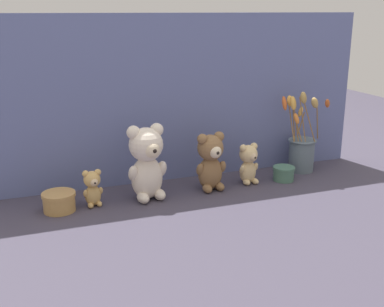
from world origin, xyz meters
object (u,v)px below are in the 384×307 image
(teddy_bear_large, at_px, (147,161))
(teddy_bear_tiny, at_px, (93,187))
(teddy_bear_medium, at_px, (211,160))
(decorative_tin_short, at_px, (284,173))
(flower_vase, at_px, (301,149))
(decorative_tin_tall, at_px, (59,202))
(teddy_bear_small, at_px, (248,163))

(teddy_bear_large, height_order, teddy_bear_tiny, teddy_bear_large)
(teddy_bear_medium, distance_m, decorative_tin_short, 0.31)
(teddy_bear_tiny, relative_size, decorative_tin_short, 1.51)
(teddy_bear_tiny, distance_m, flower_vase, 0.85)
(decorative_tin_short, bearing_deg, teddy_bear_medium, 179.13)
(teddy_bear_tiny, relative_size, flower_vase, 0.38)
(teddy_bear_large, height_order, decorative_tin_tall, teddy_bear_large)
(teddy_bear_medium, bearing_deg, decorative_tin_short, -0.87)
(teddy_bear_large, distance_m, teddy_bear_small, 0.40)
(teddy_bear_small, xyz_separation_m, decorative_tin_short, (0.14, -0.02, -0.05))
(teddy_bear_tiny, distance_m, decorative_tin_tall, 0.12)
(teddy_bear_small, xyz_separation_m, decorative_tin_tall, (-0.69, -0.02, -0.05))
(teddy_bear_medium, height_order, decorative_tin_short, teddy_bear_medium)
(teddy_bear_medium, xyz_separation_m, flower_vase, (0.42, 0.07, -0.02))
(teddy_bear_small, height_order, decorative_tin_short, teddy_bear_small)
(teddy_bear_large, bearing_deg, teddy_bear_small, 2.66)
(teddy_bear_small, relative_size, decorative_tin_tall, 1.42)
(flower_vase, xyz_separation_m, decorative_tin_tall, (-0.96, -0.08, -0.06))
(teddy_bear_large, distance_m, decorative_tin_tall, 0.32)
(teddy_bear_tiny, xyz_separation_m, decorative_tin_short, (0.72, 0.00, -0.04))
(teddy_bear_small, bearing_deg, decorative_tin_tall, -177.98)
(teddy_bear_large, height_order, teddy_bear_small, teddy_bear_large)
(flower_vase, bearing_deg, teddy_bear_tiny, -174.75)
(decorative_tin_short, bearing_deg, flower_vase, 31.67)
(decorative_tin_tall, relative_size, decorative_tin_short, 1.30)
(teddy_bear_large, relative_size, decorative_tin_tall, 2.42)
(decorative_tin_tall, bearing_deg, flower_vase, 4.95)
(teddy_bear_large, distance_m, teddy_bear_medium, 0.24)
(teddy_bear_large, bearing_deg, flower_vase, 6.63)
(teddy_bear_small, height_order, teddy_bear_tiny, teddy_bear_small)
(teddy_bear_large, height_order, teddy_bear_medium, teddy_bear_large)
(decorative_tin_tall, bearing_deg, teddy_bear_small, 2.02)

